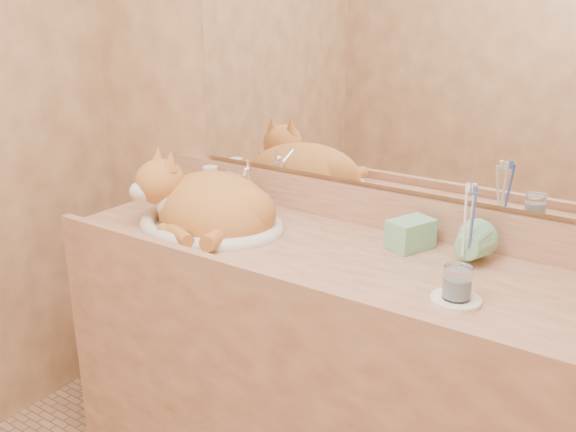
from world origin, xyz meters
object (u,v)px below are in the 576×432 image
Objects in this scene: sink_basin at (210,204)px; soap_dispenser at (395,221)px; water_glass at (457,283)px; cat at (206,202)px; toothbrush_cup at (466,251)px; vanity_counter at (324,383)px.

soap_dispenser reaches higher than sink_basin.
soap_dispenser reaches higher than water_glass.
cat reaches higher than toothbrush_cup.
vanity_counter is 20.47× the size of water_glass.
toothbrush_cup is at bearing 16.39° from vanity_counter.
vanity_counter is 14.42× the size of toothbrush_cup.
cat is 0.79m from toothbrush_cup.
cat is 3.92× the size of toothbrush_cup.
soap_dispenser is 0.32m from water_glass.
sink_basin reaches higher than vanity_counter.
cat is at bearing -147.02° from soap_dispenser.
cat is 0.84m from water_glass.
sink_basin is at bearing -170.72° from toothbrush_cup.
sink_basin is at bearing 9.95° from cat.
cat is 0.59m from soap_dispenser.
toothbrush_cup reaches higher than water_glass.
water_glass is (0.41, -0.09, 0.47)m from vanity_counter.
soap_dispenser is at bearing 33.72° from vanity_counter.
toothbrush_cup is (0.36, 0.10, 0.48)m from vanity_counter.
cat is 2.31× the size of soap_dispenser.
soap_dispenser is 0.21m from toothbrush_cup.
soap_dispenser is at bearing -179.40° from toothbrush_cup.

